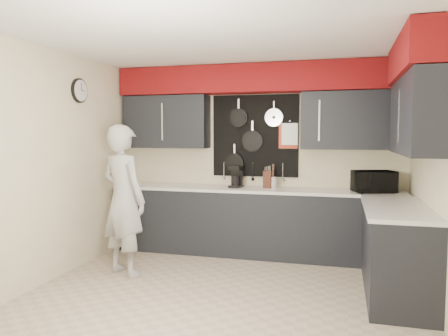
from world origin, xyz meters
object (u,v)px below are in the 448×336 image
(coffee_maker, at_px, (236,176))
(person, at_px, (124,200))
(microwave, at_px, (374,182))
(knife_block, at_px, (268,179))
(utensil_crock, at_px, (272,182))

(coffee_maker, bearing_deg, person, -124.65)
(microwave, bearing_deg, knife_block, 157.67)
(microwave, relative_size, person, 0.28)
(knife_block, distance_m, utensil_crock, 0.09)
(utensil_crock, bearing_deg, person, -140.03)
(utensil_crock, bearing_deg, coffee_maker, -172.95)
(knife_block, xyz_separation_m, coffee_maker, (-0.43, -0.02, 0.04))
(person, bearing_deg, microwave, -135.02)
(knife_block, height_order, coffee_maker, coffee_maker)
(knife_block, bearing_deg, utensil_crock, 38.63)
(coffee_maker, relative_size, person, 0.17)
(knife_block, bearing_deg, microwave, -1.82)
(utensil_crock, relative_size, coffee_maker, 0.50)
(person, bearing_deg, knife_block, -117.12)
(coffee_maker, bearing_deg, microwave, 3.46)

